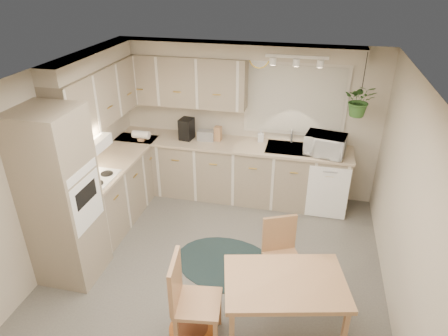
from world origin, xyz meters
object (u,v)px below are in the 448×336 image
at_px(chair_left, 198,301).
at_px(chair_back, 283,259).
at_px(dining_table, 283,308).
at_px(braided_rug, 227,263).
at_px(microwave, 325,142).
at_px(pet_bed, 192,331).

height_order(chair_left, chair_back, chair_left).
bearing_deg(dining_table, braided_rug, 130.06).
xyz_separation_m(chair_left, microwave, (1.12, 2.67, 0.63)).
height_order(chair_left, microwave, microwave).
distance_m(pet_bed, microwave, 3.11).
height_order(dining_table, braided_rug, dining_table).
height_order(chair_left, braided_rug, chair_left).
bearing_deg(braided_rug, pet_bed, -95.36).
bearing_deg(braided_rug, chair_left, -91.61).
relative_size(braided_rug, pet_bed, 2.85).
relative_size(chair_back, braided_rug, 0.66).
bearing_deg(dining_table, chair_back, 95.36).
xyz_separation_m(chair_back, microwave, (0.37, 1.81, 0.68)).
relative_size(chair_left, chair_back, 1.11).
bearing_deg(microwave, chair_back, -90.94).
height_order(braided_rug, pet_bed, pet_bed).
bearing_deg(dining_table, pet_bed, -166.20).
bearing_deg(microwave, pet_bed, -103.32).
bearing_deg(pet_bed, braided_rug, 84.64).
distance_m(dining_table, microwave, 2.59).
height_order(dining_table, chair_left, chair_left).
bearing_deg(chair_back, pet_bed, 21.91).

